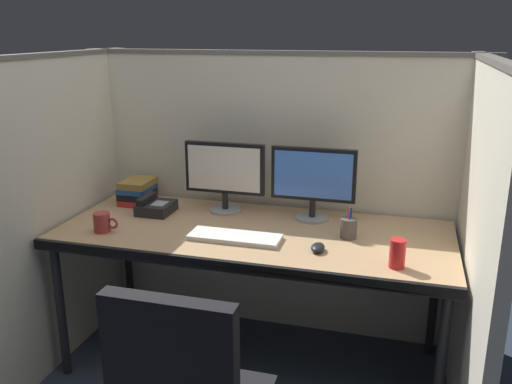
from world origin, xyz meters
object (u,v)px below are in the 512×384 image
at_px(computer_mouse, 318,248).
at_px(desk_phone, 155,207).
at_px(monitor_right, 313,179).
at_px(monitor_left, 225,172).
at_px(coffee_mug, 102,222).
at_px(soda_can, 397,254).
at_px(desk, 253,241).
at_px(book_stack, 138,191).
at_px(pen_cup, 349,228).
at_px(keyboard_main, 235,237).

relative_size(computer_mouse, desk_phone, 0.51).
distance_m(monitor_right, desk_phone, 0.85).
distance_m(monitor_left, coffee_mug, 0.67).
xyz_separation_m(computer_mouse, soda_can, (0.34, -0.08, 0.04)).
relative_size(monitor_left, desk_phone, 2.26).
height_order(monitor_right, soda_can, monitor_right).
height_order(desk, book_stack, book_stack).
bearing_deg(desk_phone, computer_mouse, -17.38).
distance_m(coffee_mug, soda_can, 1.38).
xyz_separation_m(monitor_left, soda_can, (0.91, -0.49, -0.15)).
distance_m(book_stack, pen_cup, 1.23).
bearing_deg(keyboard_main, monitor_right, 51.67).
xyz_separation_m(desk, pen_cup, (0.46, 0.04, 0.10)).
distance_m(desk_phone, soda_can, 1.31).
distance_m(desk, keyboard_main, 0.15).
xyz_separation_m(coffee_mug, soda_can, (1.38, -0.04, 0.01)).
xyz_separation_m(monitor_right, book_stack, (-0.99, 0.02, -0.15)).
xyz_separation_m(monitor_left, computer_mouse, (0.57, -0.41, -0.20)).
height_order(keyboard_main, desk_phone, desk_phone).
bearing_deg(monitor_left, book_stack, 178.58).
height_order(keyboard_main, coffee_mug, coffee_mug).
relative_size(monitor_left, coffee_mug, 3.41).
distance_m(desk, soda_can, 0.74).
relative_size(coffee_mug, pen_cup, 0.85).
bearing_deg(soda_can, desk_phone, 163.67).
xyz_separation_m(desk, desk_phone, (-0.57, 0.13, 0.08)).
relative_size(monitor_left, soda_can, 3.52).
relative_size(desk, computer_mouse, 19.79).
bearing_deg(monitor_left, soda_can, -28.49).
relative_size(computer_mouse, pen_cup, 0.65).
height_order(desk, coffee_mug, coffee_mug).
bearing_deg(computer_mouse, desk, 154.91).
relative_size(book_stack, pen_cup, 1.47).
height_order(monitor_left, coffee_mug, monitor_left).
bearing_deg(keyboard_main, pen_cup, 17.87).
relative_size(monitor_right, coffee_mug, 3.41).
bearing_deg(soda_can, computer_mouse, 166.58).
height_order(monitor_right, book_stack, monitor_right).
xyz_separation_m(monitor_right, keyboard_main, (-0.30, -0.38, -0.20)).
distance_m(computer_mouse, coffee_mug, 1.04).
relative_size(computer_mouse, book_stack, 0.44).
bearing_deg(coffee_mug, soda_can, -1.76).
bearing_deg(computer_mouse, pen_cup, 60.64).
distance_m(computer_mouse, desk_phone, 0.96).
bearing_deg(computer_mouse, soda_can, -13.42).
xyz_separation_m(monitor_left, monitor_right, (0.47, -0.00, 0.00)).
bearing_deg(book_stack, soda_can, -19.48).
xyz_separation_m(monitor_right, computer_mouse, (0.10, -0.41, -0.20)).
xyz_separation_m(pen_cup, soda_can, (0.23, -0.28, 0.01)).
relative_size(keyboard_main, computer_mouse, 4.48).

